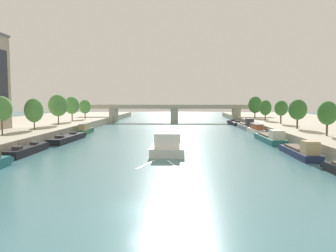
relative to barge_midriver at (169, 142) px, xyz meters
The scene contains 23 objects.
ground_plane 32.56m from the barge_midriver, 91.24° to the right, with size 400.00×400.00×0.00m, color teal.
quay_left 47.42m from the barge_midriver, 151.72° to the left, with size 36.00×170.00×2.09m, color #B2A893.
barge_midriver is the anchor object (origin of this frame).
wake_behind_barge 15.28m from the barge_midriver, 92.66° to the right, with size 5.60×5.87×0.03m.
moored_boat_left_near 23.20m from the barge_midriver, 161.03° to the right, with size 2.18×11.83×2.30m.
moored_boat_left_downstream 22.75m from the barge_midriver, 158.57° to the left, with size 3.27×15.26×2.26m.
moored_boat_left_end 31.11m from the barge_midriver, 134.28° to the left, with size 2.19×10.63×2.63m.
moored_boat_right_end 21.55m from the barge_midriver, 22.66° to the right, with size 2.65×12.64×2.82m.
moored_boat_right_downstream 21.58m from the barge_midriver, 23.09° to the left, with size 3.12×14.81×2.81m.
moored_boat_right_upstream 31.37m from the barge_midriver, 49.41° to the left, with size 2.40×11.16×2.63m.
moored_boat_right_gap_after 41.90m from the barge_midriver, 60.67° to the left, with size 3.00×13.14×3.31m.
moored_boat_right_lone 58.40m from the barge_midriver, 69.72° to the left, with size 3.44×15.80×2.17m.
tree_left_second 30.72m from the barge_midriver, behind, with size 3.73×3.73×7.03m.
tree_left_nearest 31.73m from the barge_midriver, 159.56° to the left, with size 3.90×3.90×6.65m.
tree_left_far 38.26m from the barge_midriver, 140.44° to the left, with size 4.79×4.79×7.66m.
tree_left_midway 48.02m from the barge_midriver, 129.02° to the left, with size 4.31×4.31×7.22m.
tree_left_past_mid 56.93m from the barge_midriver, 121.43° to the left, with size 3.65×3.65×6.33m.
tree_right_second 28.38m from the barge_midriver, ahead, with size 3.39×3.39×6.16m.
tree_right_third 32.28m from the barge_midriver, 29.77° to the left, with size 3.93×3.93×6.46m.
tree_right_midway 41.80m from the barge_midriver, 46.87° to the left, with size 3.45×3.45×6.16m.
tree_right_nearest 52.33m from the barge_midriver, 57.85° to the left, with size 3.60×3.60×6.22m.
tree_right_far 63.74m from the barge_midriver, 64.37° to the left, with size 4.62×4.62×7.47m.
bridge_far 65.71m from the barge_midriver, 90.61° to the left, with size 70.12×4.40×6.55m.
Camera 1 is at (2.94, -24.84, 8.55)m, focal length 35.00 mm.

